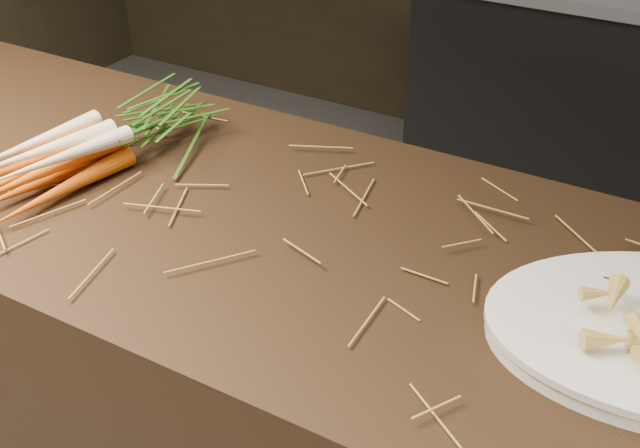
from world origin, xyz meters
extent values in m
cube|color=black|center=(0.00, 0.30, 0.45)|extent=(2.40, 0.70, 0.90)
cone|color=#C03F07|center=(-0.55, 0.20, 0.92)|extent=(0.08, 0.30, 0.04)
cone|color=#C03F07|center=(-0.51, 0.19, 0.92)|extent=(0.10, 0.29, 0.04)
cone|color=#C03F07|center=(-0.46, 0.18, 0.92)|extent=(0.07, 0.30, 0.04)
cone|color=#C03F07|center=(-0.53, 0.18, 0.95)|extent=(0.11, 0.29, 0.04)
cone|color=#C03F07|center=(-0.49, 0.17, 0.95)|extent=(0.08, 0.30, 0.04)
cone|color=beige|center=(-0.54, 0.21, 0.97)|extent=(0.05, 0.28, 0.05)
cone|color=beige|center=(-0.50, 0.19, 0.98)|extent=(0.09, 0.27, 0.04)
cone|color=beige|center=(-0.46, 0.19, 0.97)|extent=(0.08, 0.28, 0.05)
ellipsoid|color=#2D6715|center=(-0.46, 0.44, 0.95)|extent=(0.22, 0.28, 0.09)
camera|label=1|loc=(0.48, -0.59, 1.58)|focal=45.00mm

